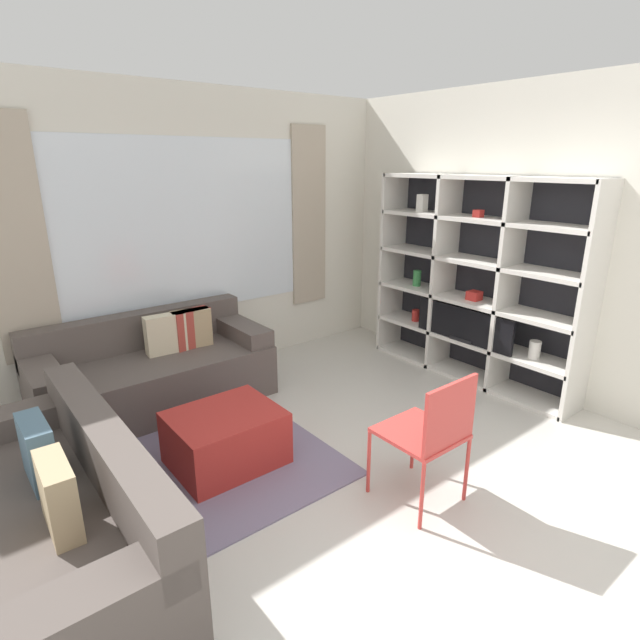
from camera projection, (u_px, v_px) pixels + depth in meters
name	position (u px, v px, depth m)	size (l,w,h in m)	color
ground_plane	(485.00, 575.00, 2.58)	(16.00, 16.00, 0.00)	beige
wall_back	(187.00, 237.00, 4.69)	(5.68, 0.11, 2.70)	silver
wall_right	(486.00, 237.00, 4.76)	(0.07, 4.55, 2.70)	silver
area_rug	(160.00, 472.00, 3.42)	(2.24, 1.80, 0.01)	slate
shelving_unit	(476.00, 282.00, 4.72)	(0.39, 2.15, 1.92)	#232328
couch_main	(155.00, 372.00, 4.30)	(1.92, 0.85, 0.79)	#564C47
couch_side	(54.00, 526.00, 2.50)	(0.85, 1.93, 0.79)	#564C47
ottoman	(226.00, 438.00, 3.48)	(0.73, 0.60, 0.39)	#A82823
folding_chair	(432.00, 429.00, 2.97)	(0.44, 0.46, 0.86)	#CC3D38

